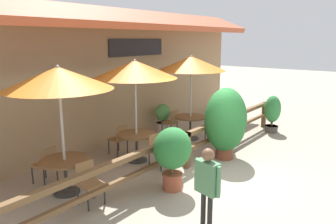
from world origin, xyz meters
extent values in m
plane|color=#9E937F|center=(0.00, 0.00, 0.00)|extent=(60.00, 60.00, 0.00)
cube|color=#997A56|center=(0.00, 4.20, 1.80)|extent=(14.00, 0.40, 3.60)
cube|color=#B25133|center=(0.00, 3.65, 3.88)|extent=(14.28, 1.48, 0.70)
cube|color=black|center=(1.33, 3.97, 3.00)|extent=(2.46, 0.04, 0.54)
cube|color=brown|center=(0.00, 1.05, 0.89)|extent=(10.40, 0.14, 0.11)
cube|color=brown|center=(0.00, 1.05, 0.47)|extent=(10.40, 0.10, 0.09)
cube|color=brown|center=(0.00, 1.05, 0.47)|extent=(0.14, 0.14, 0.95)
cube|color=brown|center=(5.13, 1.05, 0.47)|extent=(0.14, 0.14, 0.95)
cylinder|color=#B7B2A8|center=(-2.78, 2.30, 1.17)|extent=(0.06, 0.06, 2.34)
cone|color=orange|center=(-2.78, 2.30, 2.50)|extent=(2.21, 2.21, 0.46)
sphere|color=#B2ADA3|center=(-2.78, 2.30, 2.73)|extent=(0.07, 0.07, 0.07)
cylinder|color=brown|center=(-2.78, 2.30, 0.74)|extent=(1.03, 1.03, 0.05)
cylinder|color=#333333|center=(-2.78, 2.30, 0.36)|extent=(0.07, 0.07, 0.72)
cylinder|color=#333333|center=(-2.78, 2.30, 0.01)|extent=(0.56, 0.56, 0.03)
cube|color=olive|center=(-2.79, 1.46, 0.44)|extent=(0.46, 0.46, 0.05)
cube|color=olive|center=(-2.77, 1.65, 0.67)|extent=(0.40, 0.08, 0.40)
cylinder|color=#2D2D2D|center=(-2.99, 1.29, 0.21)|extent=(0.04, 0.04, 0.42)
cylinder|color=#2D2D2D|center=(-2.62, 1.26, 0.21)|extent=(0.04, 0.04, 0.42)
cylinder|color=#2D2D2D|center=(-2.96, 1.67, 0.21)|extent=(0.04, 0.04, 0.42)
cylinder|color=#2D2D2D|center=(-2.58, 1.63, 0.21)|extent=(0.04, 0.04, 0.42)
cube|color=olive|center=(-2.77, 3.13, 0.44)|extent=(0.49, 0.49, 0.05)
cube|color=olive|center=(-2.74, 2.94, 0.67)|extent=(0.40, 0.11, 0.40)
cylinder|color=#2D2D2D|center=(-2.62, 3.35, 0.21)|extent=(0.04, 0.04, 0.42)
cylinder|color=#2D2D2D|center=(-3.00, 3.28, 0.21)|extent=(0.04, 0.04, 0.42)
cylinder|color=#2D2D2D|center=(-2.55, 2.98, 0.21)|extent=(0.04, 0.04, 0.42)
cylinder|color=#2D2D2D|center=(-2.93, 2.91, 0.21)|extent=(0.04, 0.04, 0.42)
cylinder|color=#B7B2A8|center=(-0.43, 2.42, 1.17)|extent=(0.06, 0.06, 2.34)
cone|color=orange|center=(-0.43, 2.42, 2.50)|extent=(2.21, 2.21, 0.46)
sphere|color=#B2ADA3|center=(-0.43, 2.42, 2.73)|extent=(0.07, 0.07, 0.07)
cylinder|color=brown|center=(-0.43, 2.42, 0.74)|extent=(1.03, 1.03, 0.05)
cylinder|color=#333333|center=(-0.43, 2.42, 0.36)|extent=(0.07, 0.07, 0.72)
cylinder|color=#333333|center=(-0.43, 2.42, 0.01)|extent=(0.56, 0.56, 0.03)
cube|color=olive|center=(-0.43, 1.61, 0.44)|extent=(0.44, 0.44, 0.05)
cube|color=olive|center=(-0.44, 1.80, 0.67)|extent=(0.40, 0.05, 0.40)
cylinder|color=#2D2D2D|center=(-0.62, 1.41, 0.21)|extent=(0.04, 0.04, 0.42)
cylinder|color=#2D2D2D|center=(-0.24, 1.43, 0.21)|extent=(0.04, 0.04, 0.42)
cylinder|color=#2D2D2D|center=(-0.63, 1.79, 0.21)|extent=(0.04, 0.04, 0.42)
cylinder|color=#2D2D2D|center=(-0.25, 1.80, 0.21)|extent=(0.04, 0.04, 0.42)
cube|color=olive|center=(-0.36, 3.23, 0.44)|extent=(0.43, 0.43, 0.05)
cube|color=olive|center=(-0.36, 3.04, 0.67)|extent=(0.40, 0.05, 0.40)
cylinder|color=#2D2D2D|center=(-0.16, 3.41, 0.21)|extent=(0.04, 0.04, 0.42)
cylinder|color=#2D2D2D|center=(-0.54, 3.42, 0.21)|extent=(0.04, 0.04, 0.42)
cylinder|color=#2D2D2D|center=(-0.17, 3.03, 0.21)|extent=(0.04, 0.04, 0.42)
cylinder|color=#2D2D2D|center=(-0.55, 3.04, 0.21)|extent=(0.04, 0.04, 0.42)
cylinder|color=#B7B2A8|center=(2.16, 2.40, 1.17)|extent=(0.06, 0.06, 2.34)
cone|color=orange|center=(2.16, 2.40, 2.50)|extent=(2.21, 2.21, 0.46)
sphere|color=#B2ADA3|center=(2.16, 2.40, 2.73)|extent=(0.07, 0.07, 0.07)
cylinder|color=brown|center=(2.16, 2.40, 0.74)|extent=(1.03, 1.03, 0.05)
cylinder|color=#333333|center=(2.16, 2.40, 0.36)|extent=(0.07, 0.07, 0.72)
cylinder|color=#333333|center=(2.16, 2.40, 0.01)|extent=(0.56, 0.56, 0.03)
cube|color=olive|center=(2.23, 1.56, 0.44)|extent=(0.43, 0.43, 0.05)
cube|color=olive|center=(2.23, 1.75, 0.67)|extent=(0.40, 0.04, 0.40)
cylinder|color=#2D2D2D|center=(2.05, 1.37, 0.21)|extent=(0.04, 0.04, 0.42)
cylinder|color=#2D2D2D|center=(2.43, 1.37, 0.21)|extent=(0.04, 0.04, 0.42)
cylinder|color=#2D2D2D|center=(2.04, 1.75, 0.21)|extent=(0.04, 0.04, 0.42)
cylinder|color=#2D2D2D|center=(2.42, 1.75, 0.21)|extent=(0.04, 0.04, 0.42)
cube|color=olive|center=(2.12, 3.25, 0.44)|extent=(0.44, 0.44, 0.05)
cube|color=olive|center=(2.13, 3.06, 0.67)|extent=(0.40, 0.05, 0.40)
cylinder|color=#2D2D2D|center=(2.30, 3.44, 0.21)|extent=(0.04, 0.04, 0.42)
cylinder|color=#2D2D2D|center=(1.92, 3.43, 0.21)|extent=(0.04, 0.04, 0.42)
cylinder|color=#2D2D2D|center=(2.32, 3.06, 0.21)|extent=(0.04, 0.04, 0.42)
cylinder|color=#2D2D2D|center=(1.94, 3.05, 0.21)|extent=(0.04, 0.04, 0.42)
cylinder|color=#9E4C33|center=(-1.23, 0.59, 0.19)|extent=(0.43, 0.43, 0.38)
cylinder|color=#9E4C33|center=(-1.23, 0.59, 0.36)|extent=(0.46, 0.46, 0.04)
cylinder|color=brown|center=(-1.23, 0.59, 0.51)|extent=(0.08, 0.08, 0.28)
ellipsoid|color=#287033|center=(-1.23, 0.59, 0.96)|extent=(0.89, 0.80, 0.92)
cylinder|color=brown|center=(1.21, 0.61, 0.18)|extent=(0.49, 0.49, 0.35)
cylinder|color=brown|center=(1.21, 0.61, 0.33)|extent=(0.53, 0.53, 0.04)
ellipsoid|color=#287033|center=(1.21, 0.61, 1.11)|extent=(1.25, 1.13, 1.77)
cylinder|color=#564C47|center=(4.62, 0.55, 0.11)|extent=(0.45, 0.45, 0.23)
cylinder|color=#564C47|center=(4.62, 0.55, 0.21)|extent=(0.48, 0.48, 0.04)
cylinder|color=brown|center=(4.62, 0.55, 0.37)|extent=(0.08, 0.08, 0.29)
ellipsoid|color=#338442|center=(4.62, 0.55, 0.84)|extent=(0.63, 0.56, 0.96)
cylinder|color=#B7AD99|center=(2.12, 3.55, 0.19)|extent=(0.43, 0.43, 0.38)
cylinder|color=#B7AD99|center=(2.12, 3.55, 0.36)|extent=(0.47, 0.47, 0.04)
cylinder|color=brown|center=(2.12, 3.55, 0.47)|extent=(0.08, 0.08, 0.18)
ellipsoid|color=#4C934C|center=(2.12, 3.55, 0.75)|extent=(0.58, 0.53, 0.59)
cylinder|color=black|center=(-2.25, -0.84, 0.39)|extent=(0.09, 0.09, 0.78)
cylinder|color=black|center=(-2.29, -0.99, 0.39)|extent=(0.09, 0.09, 0.78)
cube|color=#4C7F56|center=(-2.27, -0.91, 1.05)|extent=(0.28, 0.45, 0.55)
cylinder|color=#4C7F56|center=(-2.22, -0.68, 1.05)|extent=(0.07, 0.07, 0.52)
cylinder|color=#4C7F56|center=(-2.33, -1.15, 1.05)|extent=(0.07, 0.07, 0.52)
sphere|color=brown|center=(-2.27, -0.91, 1.45)|extent=(0.21, 0.21, 0.21)
camera|label=1|loc=(-6.62, -3.47, 3.27)|focal=35.00mm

